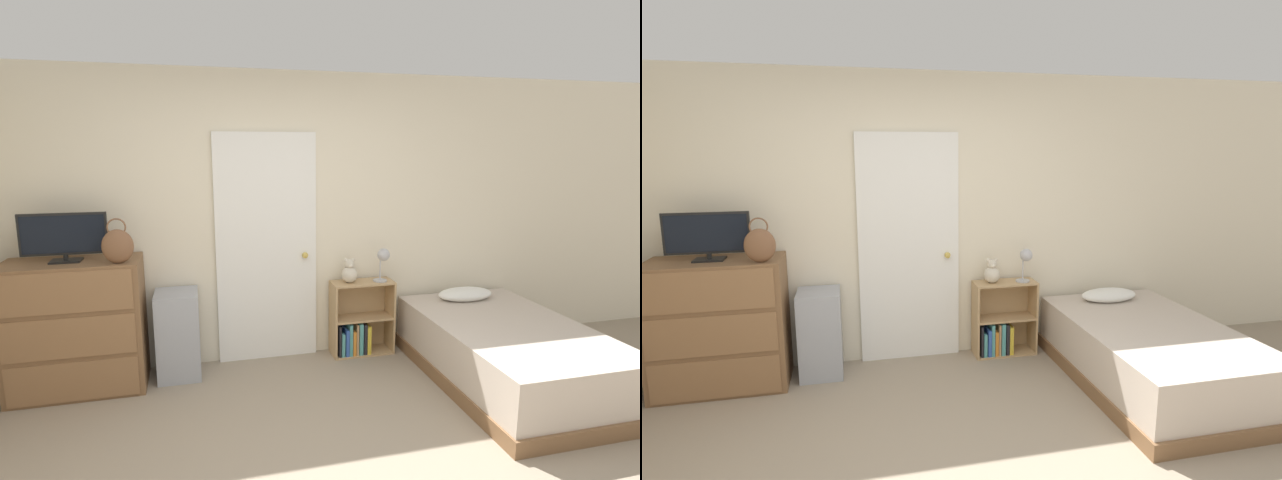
% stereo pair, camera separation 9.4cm
% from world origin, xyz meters
% --- Properties ---
extents(wall_back, '(10.00, 0.06, 2.55)m').
position_xyz_m(wall_back, '(0.00, 2.14, 1.27)').
color(wall_back, beige).
rests_on(wall_back, ground_plane).
extents(door_closed, '(0.89, 0.09, 2.03)m').
position_xyz_m(door_closed, '(0.03, 2.09, 1.02)').
color(door_closed, white).
rests_on(door_closed, ground_plane).
extents(dresser, '(1.01, 0.50, 1.05)m').
position_xyz_m(dresser, '(-1.52, 1.84, 0.52)').
color(dresser, brown).
rests_on(dresser, ground_plane).
extents(tv, '(0.62, 0.16, 0.37)m').
position_xyz_m(tv, '(-1.55, 1.84, 1.24)').
color(tv, black).
rests_on(tv, dresser).
extents(handbag, '(0.23, 0.10, 0.34)m').
position_xyz_m(handbag, '(-1.15, 1.68, 1.18)').
color(handbag, brown).
rests_on(handbag, dresser).
extents(storage_bin, '(0.35, 0.38, 0.73)m').
position_xyz_m(storage_bin, '(-0.76, 1.90, 0.36)').
color(storage_bin, '#999EA8').
rests_on(storage_bin, ground_plane).
extents(bookshelf, '(0.57, 0.25, 0.69)m').
position_xyz_m(bookshelf, '(0.84, 1.97, 0.26)').
color(bookshelf, tan).
rests_on(bookshelf, ground_plane).
extents(teddy_bear, '(0.15, 0.15, 0.23)m').
position_xyz_m(teddy_bear, '(0.76, 1.97, 0.79)').
color(teddy_bear, beige).
rests_on(teddy_bear, bookshelf).
extents(desk_lamp, '(0.15, 0.14, 0.31)m').
position_xyz_m(desk_lamp, '(1.06, 1.93, 0.91)').
color(desk_lamp, '#B2B2B7').
rests_on(desk_lamp, bookshelf).
extents(bed, '(1.19, 1.92, 0.60)m').
position_xyz_m(bed, '(1.86, 1.14, 0.25)').
color(bed, brown).
rests_on(bed, ground_plane).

